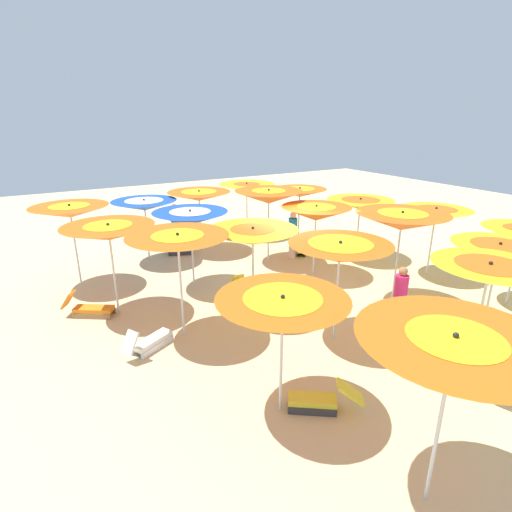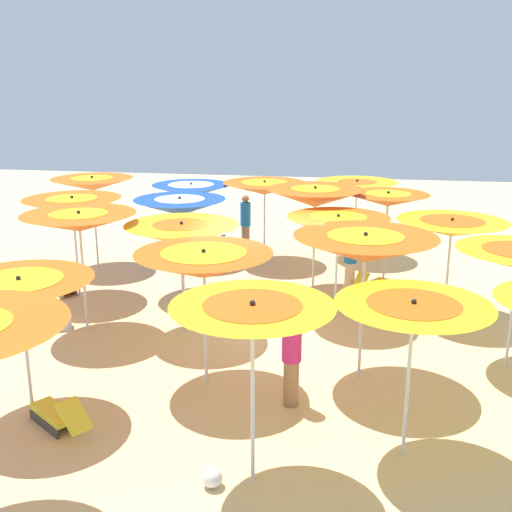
% 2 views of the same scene
% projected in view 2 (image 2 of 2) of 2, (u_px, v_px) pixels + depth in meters
% --- Properties ---
extents(ground, '(41.15, 41.15, 0.04)m').
position_uv_depth(ground, '(262.00, 329.00, 12.57)').
color(ground, beige).
extents(beach_umbrella_2, '(2.26, 2.26, 2.14)m').
position_uv_depth(beach_umbrella_2, '(452.00, 228.00, 12.73)').
color(beach_umbrella_2, silver).
rests_on(beach_umbrella_2, ground).
extents(beach_umbrella_3, '(1.94, 1.94, 2.35)m').
position_uv_depth(beach_umbrella_3, '(388.00, 200.00, 14.57)').
color(beach_umbrella_3, silver).
rests_on(beach_umbrella_3, ground).
extents(beach_umbrella_4, '(2.25, 2.25, 2.21)m').
position_uv_depth(beach_umbrella_4, '(357.00, 187.00, 17.22)').
color(beach_umbrella_4, silver).
rests_on(beach_umbrella_4, ground).
extents(beach_umbrella_5, '(1.98, 1.98, 2.22)m').
position_uv_depth(beach_umbrella_5, '(413.00, 315.00, 7.75)').
color(beach_umbrella_5, silver).
rests_on(beach_umbrella_5, ground).
extents(beach_umbrella_6, '(2.30, 2.30, 2.55)m').
position_uv_depth(beach_umbrella_6, '(365.00, 248.00, 9.81)').
color(beach_umbrella_6, silver).
rests_on(beach_umbrella_6, ground).
extents(beach_umbrella_7, '(2.11, 2.11, 2.25)m').
position_uv_depth(beach_umbrella_7, '(338.00, 227.00, 12.58)').
color(beach_umbrella_7, silver).
rests_on(beach_umbrella_7, ground).
extents(beach_umbrella_8, '(2.25, 2.25, 2.51)m').
position_uv_depth(beach_umbrella_8, '(315.00, 198.00, 14.27)').
color(beach_umbrella_8, silver).
rests_on(beach_umbrella_8, ground).
extents(beach_umbrella_9, '(2.25, 2.25, 2.27)m').
position_uv_depth(beach_umbrella_9, '(265.00, 188.00, 16.71)').
color(beach_umbrella_9, silver).
rests_on(beach_umbrella_9, ground).
extents(beach_umbrella_10, '(1.95, 1.95, 2.41)m').
position_uv_depth(beach_umbrella_10, '(252.00, 318.00, 7.16)').
color(beach_umbrella_10, silver).
rests_on(beach_umbrella_10, ground).
extents(beach_umbrella_11, '(2.20, 2.20, 2.31)m').
position_uv_depth(beach_umbrella_11, '(204.00, 265.00, 9.73)').
color(beach_umbrella_11, silver).
rests_on(beach_umbrella_11, ground).
extents(beach_umbrella_12, '(2.20, 2.20, 2.27)m').
position_uv_depth(beach_umbrella_12, '(182.00, 234.00, 11.83)').
color(beach_umbrella_12, silver).
rests_on(beach_umbrella_12, ground).
extents(beach_umbrella_13, '(2.11, 2.11, 2.31)m').
position_uv_depth(beach_umbrella_13, '(180.00, 207.00, 14.10)').
color(beach_umbrella_13, silver).
rests_on(beach_umbrella_13, ground).
extents(beach_umbrella_14, '(2.15, 2.15, 2.17)m').
position_uv_depth(beach_umbrella_14, '(191.00, 190.00, 16.92)').
color(beach_umbrella_14, silver).
rests_on(beach_umbrella_14, ground).
extents(beach_umbrella_16, '(2.12, 2.12, 2.17)m').
position_uv_depth(beach_umbrella_16, '(20.00, 291.00, 8.83)').
color(beach_umbrella_16, silver).
rests_on(beach_umbrella_16, ground).
extents(beach_umbrella_17, '(2.19, 2.19, 2.46)m').
position_uv_depth(beach_umbrella_17, '(79.00, 222.00, 11.86)').
color(beach_umbrella_17, silver).
rests_on(beach_umbrella_17, ground).
extents(beach_umbrella_18, '(2.19, 2.19, 2.37)m').
position_uv_depth(beach_umbrella_18, '(73.00, 206.00, 13.86)').
color(beach_umbrella_18, silver).
rests_on(beach_umbrella_18, ground).
extents(beach_umbrella_19, '(2.12, 2.12, 2.46)m').
position_uv_depth(beach_umbrella_19, '(92.00, 184.00, 16.17)').
color(beach_umbrella_19, silver).
rests_on(beach_umbrella_19, ground).
extents(lounger_0, '(1.21, 0.83, 0.65)m').
position_uv_depth(lounger_0, '(42.00, 322.00, 12.35)').
color(lounger_0, silver).
rests_on(lounger_0, ground).
extents(lounger_1, '(1.23, 1.01, 0.57)m').
position_uv_depth(lounger_1, '(58.00, 414.00, 8.90)').
color(lounger_1, '#333338').
rests_on(lounger_1, ground).
extents(lounger_2, '(1.25, 0.99, 0.65)m').
position_uv_depth(lounger_2, '(57.00, 283.00, 14.66)').
color(lounger_2, olive).
rests_on(lounger_2, ground).
extents(lounger_3, '(1.21, 0.75, 0.64)m').
position_uv_depth(lounger_3, '(232.00, 252.00, 17.37)').
color(lounger_3, '#333338').
rests_on(lounger_3, ground).
extents(lounger_4, '(0.90, 1.11, 0.60)m').
position_uv_depth(lounger_4, '(372.00, 284.00, 14.62)').
color(lounger_4, '#333338').
rests_on(lounger_4, ground).
extents(lounger_5, '(0.50, 1.25, 0.53)m').
position_uv_depth(lounger_5, '(206.00, 308.00, 13.14)').
color(lounger_5, olive).
rests_on(lounger_5, ground).
extents(beachgoer_0, '(0.30, 0.30, 1.67)m').
position_uv_depth(beachgoer_0, '(350.00, 259.00, 14.32)').
color(beachgoer_0, beige).
rests_on(beachgoer_0, ground).
extents(beachgoer_1, '(0.30, 0.30, 1.69)m').
position_uv_depth(beachgoer_1, '(246.00, 222.00, 17.93)').
color(beachgoer_1, '#A3704C').
rests_on(beachgoer_1, ground).
extents(beachgoer_2, '(0.30, 0.30, 1.60)m').
position_uv_depth(beachgoer_2, '(292.00, 355.00, 9.37)').
color(beachgoer_2, '#A3704C').
rests_on(beachgoer_2, ground).
extents(beach_ball, '(0.26, 0.26, 0.26)m').
position_uv_depth(beach_ball, '(212.00, 477.00, 7.62)').
color(beach_ball, white).
rests_on(beach_ball, ground).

